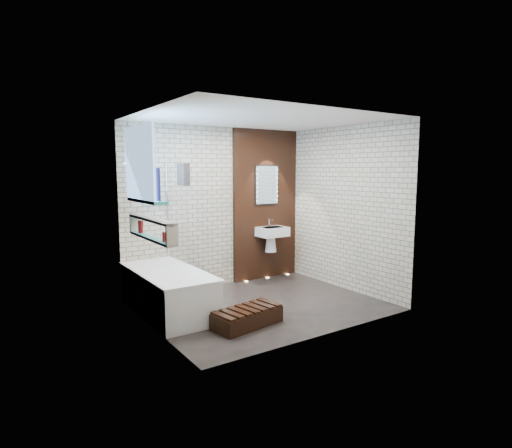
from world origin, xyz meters
TOP-DOWN VIEW (x-y plane):
  - ground at (0.00, 0.00)m, footprint 3.20×3.20m
  - room_shell at (0.00, 0.00)m, footprint 3.24×3.20m
  - walnut_panel at (0.95, 1.27)m, footprint 1.30×0.06m
  - clerestory_window at (-1.57, 0.35)m, footprint 0.18×1.00m
  - display_niche at (-1.53, 0.15)m, footprint 0.14×1.30m
  - bathtub at (-1.22, 0.45)m, footprint 0.79×1.74m
  - bath_screen at (-0.87, 0.89)m, footprint 0.01×0.78m
  - towel at (-0.87, 0.65)m, footprint 0.09×0.23m
  - shower_head at (-1.30, 0.95)m, footprint 0.18×0.18m
  - washbasin at (0.95, 1.07)m, footprint 0.50×0.36m
  - led_mirror at (0.95, 1.23)m, footprint 0.50×0.02m
  - walnut_step at (-0.60, -0.55)m, footprint 0.93×0.53m
  - niche_bottles at (-1.53, 0.33)m, footprint 0.06×0.88m
  - sill_vases at (-1.50, 0.02)m, footprint 0.09×0.09m
  - floor_uplights at (0.95, 1.20)m, footprint 0.96×0.06m

SIDE VIEW (x-z plane):
  - ground at x=0.00m, z-range 0.00..0.00m
  - floor_uplights at x=0.95m, z-range 0.00..0.01m
  - walnut_step at x=-0.60m, z-range 0.00..0.20m
  - bathtub at x=-1.22m, z-range -0.06..0.64m
  - washbasin at x=0.95m, z-range 0.50..1.08m
  - niche_bottles at x=-1.53m, z-range 1.09..1.25m
  - display_niche at x=-1.53m, z-range 1.07..1.33m
  - bath_screen at x=-0.87m, z-range 0.58..1.98m
  - walnut_panel at x=0.95m, z-range 0.00..2.60m
  - room_shell at x=0.00m, z-range 0.00..2.60m
  - led_mirror at x=0.95m, z-range 1.30..2.00m
  - sill_vases at x=-1.50m, z-range 1.55..1.94m
  - towel at x=-0.87m, z-range 1.70..2.00m
  - clerestory_window at x=-1.57m, z-range 1.43..2.37m
  - shower_head at x=-1.30m, z-range 1.99..2.01m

